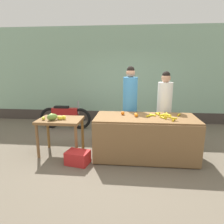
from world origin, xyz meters
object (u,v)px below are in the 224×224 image
object	(u,v)px
vendor_woman_white_shirt	(164,109)
produce_sack	(100,130)
vendor_woman_blue_shirt	(130,106)
produce_crate	(78,158)
parked_motorcycle	(65,116)

from	to	relation	value
vendor_woman_white_shirt	produce_sack	distance (m)	1.71
vendor_woman_blue_shirt	produce_crate	distance (m)	1.74
vendor_woman_white_shirt	produce_crate	distance (m)	2.29
produce_crate	vendor_woman_blue_shirt	bearing A→B (deg)	49.00
vendor_woman_blue_shirt	parked_motorcycle	xyz separation A→B (m)	(-1.99, 1.06, -0.56)
produce_sack	vendor_woman_blue_shirt	bearing A→B (deg)	-12.41
vendor_woman_blue_shirt	vendor_woman_white_shirt	bearing A→B (deg)	0.16
vendor_woman_blue_shirt	parked_motorcycle	distance (m)	2.32
vendor_woman_blue_shirt	produce_sack	xyz separation A→B (m)	(-0.78, 0.17, -0.68)
parked_motorcycle	produce_crate	bearing A→B (deg)	-66.01
parked_motorcycle	vendor_woman_white_shirt	bearing A→B (deg)	-20.66
vendor_woman_blue_shirt	vendor_woman_white_shirt	size ratio (longest dim) A/B	1.06
vendor_woman_blue_shirt	produce_crate	bearing A→B (deg)	-131.00
vendor_woman_white_shirt	produce_sack	size ratio (longest dim) A/B	3.22
vendor_woman_blue_shirt	produce_crate	size ratio (longest dim) A/B	4.31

